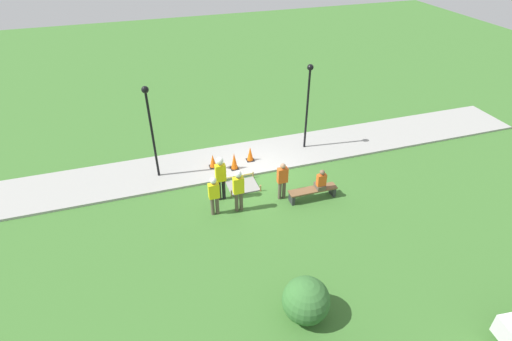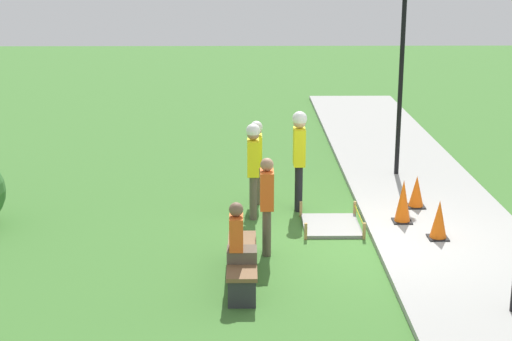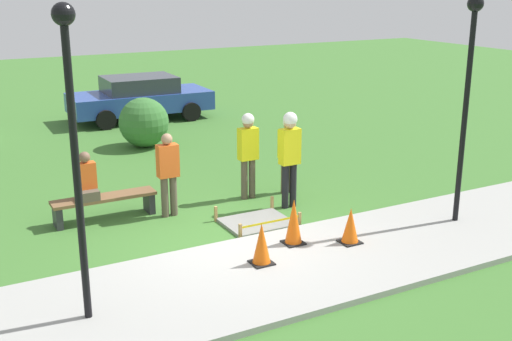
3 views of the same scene
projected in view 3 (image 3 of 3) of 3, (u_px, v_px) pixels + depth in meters
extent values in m
plane|color=#3D702D|center=(229.00, 245.00, 11.08)|extent=(60.00, 60.00, 0.00)
cube|color=#9E9E99|center=(268.00, 274.00, 9.90)|extent=(28.00, 2.78, 0.10)
cube|color=gray|center=(257.00, 223.00, 12.03)|extent=(1.23, 1.02, 0.06)
cube|color=tan|center=(240.00, 232.00, 11.28)|extent=(0.05, 0.05, 0.29)
cube|color=tan|center=(299.00, 220.00, 11.84)|extent=(0.05, 0.05, 0.29)
cube|color=tan|center=(216.00, 214.00, 12.14)|extent=(0.05, 0.05, 0.29)
cube|color=tan|center=(272.00, 204.00, 12.70)|extent=(0.05, 0.05, 0.29)
cube|color=yellow|center=(271.00, 222.00, 11.54)|extent=(1.23, 0.00, 0.04)
cube|color=black|center=(262.00, 263.00, 10.14)|extent=(0.34, 0.34, 0.02)
cone|color=orange|center=(262.00, 243.00, 10.04)|extent=(0.29, 0.29, 0.66)
cube|color=black|center=(293.00, 243.00, 10.91)|extent=(0.34, 0.34, 0.02)
cone|color=orange|center=(294.00, 221.00, 10.80)|extent=(0.29, 0.29, 0.77)
cube|color=black|center=(350.00, 242.00, 10.94)|extent=(0.34, 0.34, 0.02)
cone|color=orange|center=(350.00, 225.00, 10.85)|extent=(0.29, 0.29, 0.60)
cube|color=#2D2D33|center=(58.00, 217.00, 11.82)|extent=(0.12, 0.40, 0.41)
cube|color=#2D2D33|center=(149.00, 202.00, 12.63)|extent=(0.12, 0.40, 0.41)
cube|color=brown|center=(104.00, 198.00, 12.16)|extent=(1.97, 0.44, 0.06)
cube|color=brown|center=(88.00, 194.00, 11.99)|extent=(0.34, 0.44, 0.18)
cube|color=#E55B1E|center=(86.00, 176.00, 11.96)|extent=(0.36, 0.20, 0.50)
sphere|color=brown|center=(84.00, 157.00, 11.86)|extent=(0.21, 0.21, 0.21)
cylinder|color=brown|center=(244.00, 179.00, 13.32)|extent=(0.14, 0.14, 0.84)
cylinder|color=brown|center=(252.00, 178.00, 13.40)|extent=(0.14, 0.14, 0.84)
cube|color=yellow|center=(248.00, 144.00, 13.14)|extent=(0.40, 0.22, 0.67)
sphere|color=#A37A5B|center=(248.00, 123.00, 13.01)|extent=(0.23, 0.23, 0.23)
sphere|color=white|center=(248.00, 120.00, 13.00)|extent=(0.26, 0.26, 0.26)
cylinder|color=brown|center=(284.00, 176.00, 13.69)|extent=(0.14, 0.14, 0.77)
cylinder|color=brown|center=(291.00, 175.00, 13.77)|extent=(0.14, 0.14, 0.77)
cube|color=yellow|center=(288.00, 144.00, 13.53)|extent=(0.40, 0.22, 0.61)
sphere|color=#A37A5B|center=(288.00, 125.00, 13.41)|extent=(0.21, 0.21, 0.21)
sphere|color=white|center=(289.00, 122.00, 13.39)|extent=(0.24, 0.24, 0.24)
cylinder|color=black|center=(285.00, 186.00, 12.78)|extent=(0.14, 0.14, 0.90)
cylinder|color=black|center=(293.00, 185.00, 12.86)|extent=(0.14, 0.14, 0.90)
cube|color=yellow|center=(290.00, 146.00, 12.58)|extent=(0.40, 0.22, 0.72)
sphere|color=tan|center=(290.00, 123.00, 12.45)|extent=(0.24, 0.24, 0.24)
sphere|color=white|center=(290.00, 119.00, 12.43)|extent=(0.28, 0.28, 0.28)
cylinder|color=brown|center=(165.00, 197.00, 12.32)|extent=(0.14, 0.14, 0.80)
cylinder|color=brown|center=(174.00, 196.00, 12.40)|extent=(0.14, 0.14, 0.80)
cube|color=#E55B1E|center=(168.00, 161.00, 12.15)|extent=(0.40, 0.22, 0.63)
sphere|color=#A37A5B|center=(167.00, 139.00, 12.03)|extent=(0.22, 0.22, 0.22)
cylinder|color=black|center=(464.00, 120.00, 11.43)|extent=(0.10, 0.10, 3.82)
sphere|color=black|center=(476.00, 4.00, 10.85)|extent=(0.28, 0.28, 0.28)
cylinder|color=black|center=(77.00, 180.00, 8.00)|extent=(0.10, 0.10, 3.83)
sphere|color=black|center=(63.00, 14.00, 7.42)|extent=(0.28, 0.28, 0.28)
cube|color=#28479E|center=(140.00, 101.00, 20.85)|extent=(4.53, 2.06, 0.60)
cube|color=#2D333D|center=(139.00, 84.00, 20.70)|extent=(2.29, 1.77, 0.51)
cylinder|color=black|center=(171.00, 102.00, 22.37)|extent=(0.61, 0.26, 0.60)
cylinder|color=black|center=(191.00, 112.00, 20.71)|extent=(0.61, 0.26, 0.60)
cylinder|color=black|center=(91.00, 109.00, 21.17)|extent=(0.61, 0.26, 0.60)
cylinder|color=black|center=(106.00, 120.00, 19.51)|extent=(0.61, 0.26, 0.60)
sphere|color=#387033|center=(144.00, 122.00, 17.40)|extent=(1.36, 1.36, 1.36)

